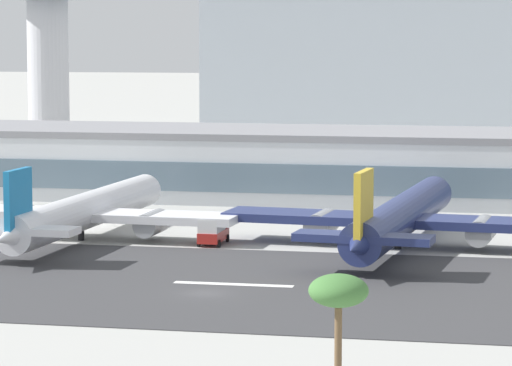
# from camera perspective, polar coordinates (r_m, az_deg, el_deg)

# --- Properties ---
(ground_plane) EXTENTS (1400.00, 1400.00, 0.00)m
(ground_plane) POSITION_cam_1_polar(r_m,az_deg,el_deg) (128.15, -2.14, -4.72)
(ground_plane) COLOR #A8A8A3
(runway_strip) EXTENTS (800.00, 42.10, 0.08)m
(runway_strip) POSITION_cam_1_polar(r_m,az_deg,el_deg) (132.85, -1.64, -4.31)
(runway_strip) COLOR #38383A
(runway_strip) RESTS_ON ground_plane
(runway_centreline_dash_4) EXTENTS (12.00, 1.20, 0.01)m
(runway_centreline_dash_4) POSITION_cam_1_polar(r_m,az_deg,el_deg) (132.50, -0.97, -4.31)
(runway_centreline_dash_4) COLOR white
(runway_centreline_dash_4) RESTS_ON runway_strip
(terminal_building) EXTENTS (166.29, 24.86, 10.35)m
(terminal_building) POSITION_cam_1_polar(r_m,az_deg,el_deg) (201.48, 1.99, 0.82)
(terminal_building) COLOR silver
(terminal_building) RESTS_ON ground_plane
(control_tower) EXTENTS (17.18, 17.18, 36.84)m
(control_tower) POSITION_cam_1_polar(r_m,az_deg,el_deg) (255.74, -8.82, 6.12)
(control_tower) COLOR silver
(control_tower) RESTS_ON ground_plane
(airliner_blue_tail_gate_0) EXTENTS (38.13, 49.41, 10.31)m
(airliner_blue_tail_gate_0) POSITION_cam_1_polar(r_m,az_deg,el_deg) (162.07, -7.40, -1.26)
(airliner_blue_tail_gate_0) COLOR silver
(airliner_blue_tail_gate_0) RESTS_ON ground_plane
(airliner_gold_tail_gate_1) EXTENTS (42.13, 52.02, 10.87)m
(airliner_gold_tail_gate_1) POSITION_cam_1_polar(r_m,az_deg,el_deg) (155.32, 6.08, -1.51)
(airliner_gold_tail_gate_1) COLOR navy
(airliner_gold_tail_gate_1) RESTS_ON ground_plane
(service_box_truck_2) EXTENTS (2.77, 6.04, 3.25)m
(service_box_truck_2) POSITION_cam_1_polar(r_m,az_deg,el_deg) (157.64, -1.82, -1.97)
(service_box_truck_2) COLOR #B2231E
(service_box_truck_2) RESTS_ON ground_plane
(palm_tree_0) EXTENTS (3.67, 3.67, 10.16)m
(palm_tree_0) POSITION_cam_1_polar(r_m,az_deg,el_deg) (81.70, 3.52, -4.78)
(palm_tree_0) COLOR brown
(palm_tree_0) RESTS_ON ground_plane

